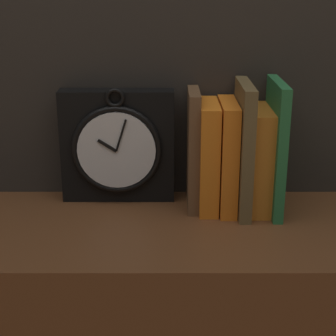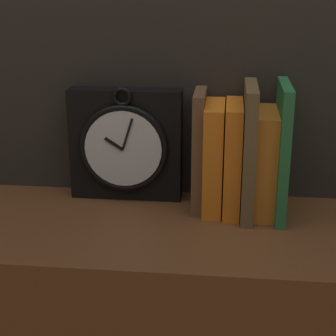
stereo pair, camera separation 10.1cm
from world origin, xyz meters
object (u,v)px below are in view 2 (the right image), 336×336
at_px(clock, 126,145).
at_px(book_slot0_brown, 199,151).
at_px(book_slot2_orange, 233,158).
at_px(book_slot3_brown, 249,151).
at_px(book_slot5_green, 281,151).
at_px(book_slot4_orange, 265,162).
at_px(book_slot1_orange, 214,158).

xyz_separation_m(clock, book_slot0_brown, (0.15, -0.03, 0.00)).
relative_size(book_slot2_orange, book_slot3_brown, 0.85).
bearing_deg(book_slot5_green, clock, 170.99).
bearing_deg(book_slot5_green, book_slot4_orange, 163.45).
bearing_deg(book_slot2_orange, book_slot5_green, -4.82).
distance_m(book_slot1_orange, book_slot4_orange, 0.10).
height_order(book_slot4_orange, book_slot5_green, book_slot5_green).
distance_m(book_slot1_orange, book_slot3_brown, 0.07).
relative_size(clock, book_slot4_orange, 1.18).
xyz_separation_m(book_slot1_orange, book_slot3_brown, (0.07, -0.01, 0.02)).
xyz_separation_m(book_slot2_orange, book_slot5_green, (0.09, -0.01, 0.02)).
relative_size(book_slot3_brown, book_slot4_orange, 1.25).
height_order(book_slot1_orange, book_slot4_orange, book_slot1_orange).
height_order(book_slot1_orange, book_slot2_orange, book_slot2_orange).
relative_size(book_slot0_brown, book_slot2_orange, 1.09).
bearing_deg(clock, book_slot4_orange, -8.19).
relative_size(book_slot1_orange, book_slot2_orange, 0.99).
distance_m(clock, book_slot5_green, 0.31).
relative_size(book_slot1_orange, book_slot5_green, 0.83).
distance_m(book_slot0_brown, book_slot5_green, 0.16).
bearing_deg(book_slot0_brown, book_slot4_orange, -4.42).
bearing_deg(book_slot1_orange, clock, 168.29).
height_order(book_slot2_orange, book_slot4_orange, book_slot2_orange).
distance_m(book_slot1_orange, book_slot5_green, 0.13).
bearing_deg(book_slot4_orange, book_slot3_brown, -163.73).
distance_m(book_slot1_orange, book_slot2_orange, 0.04).
height_order(book_slot0_brown, book_slot1_orange, book_slot0_brown).
bearing_deg(book_slot3_brown, book_slot1_orange, 169.66).
relative_size(book_slot0_brown, book_slot4_orange, 1.16).
xyz_separation_m(book_slot3_brown, book_slot4_orange, (0.03, 0.01, -0.03)).
bearing_deg(book_slot3_brown, book_slot0_brown, 168.60).
xyz_separation_m(clock, book_slot4_orange, (0.28, -0.04, -0.01)).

